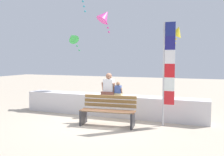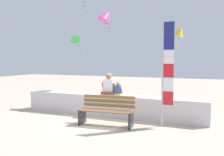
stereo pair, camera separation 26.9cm
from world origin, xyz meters
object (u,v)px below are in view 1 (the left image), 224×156
object	(u,v)px
park_bench	(108,111)
kite_magenta	(105,16)
person_child	(118,90)
flag_banner	(167,68)
kite_yellow	(177,32)
person_adult	(109,86)
kite_green	(73,37)

from	to	relation	value
park_bench	kite_magenta	size ratio (longest dim) A/B	1.54
person_child	flag_banner	bearing A→B (deg)	-21.02
kite_yellow	kite_magenta	bearing A→B (deg)	-148.04
kite_yellow	kite_magenta	size ratio (longest dim) A/B	0.95
flag_banner	kite_magenta	size ratio (longest dim) A/B	2.77
kite_yellow	kite_magenta	distance (m)	3.37
person_adult	flag_banner	world-z (taller)	flag_banner
person_adult	kite_green	bearing A→B (deg)	150.99
person_adult	person_child	bearing A→B (deg)	0.06
kite_yellow	kite_green	distance (m)	4.68
person_child	person_adult	bearing A→B (deg)	-179.94
flag_banner	kite_yellow	xyz separation A→B (m)	(-0.16, 4.12, 1.52)
park_bench	flag_banner	xyz separation A→B (m)	(1.67, 0.51, 1.31)
kite_green	park_bench	bearing A→B (deg)	-42.64
person_adult	kite_green	size ratio (longest dim) A/B	0.90
flag_banner	kite_magenta	bearing A→B (deg)	141.50
person_child	flag_banner	xyz separation A→B (m)	(1.77, -0.68, 0.80)
park_bench	kite_magenta	bearing A→B (deg)	114.41
person_child	kite_green	xyz separation A→B (m)	(-2.46, 1.17, 2.00)
park_bench	kite_green	bearing A→B (deg)	137.36
park_bench	person_child	bearing A→B (deg)	94.94
person_child	kite_magenta	bearing A→B (deg)	125.49
kite_magenta	kite_green	size ratio (longest dim) A/B	1.28
person_child	kite_yellow	world-z (taller)	kite_yellow
person_adult	person_child	distance (m)	0.37
person_adult	kite_green	world-z (taller)	kite_green
person_adult	kite_yellow	bearing A→B (deg)	60.27
person_adult	person_child	size ratio (longest dim) A/B	1.62
kite_magenta	park_bench	bearing A→B (deg)	-65.59
kite_magenta	person_child	bearing A→B (deg)	-54.51
person_child	kite_magenta	distance (m)	3.57
person_adult	person_child	xyz separation A→B (m)	(0.35, 0.00, -0.12)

